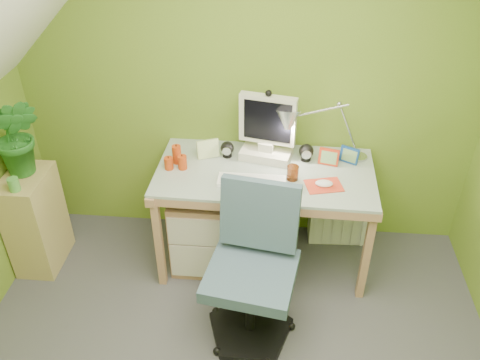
# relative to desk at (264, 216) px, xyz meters

# --- Properties ---
(wall_back) EXTENTS (3.20, 0.01, 2.40)m
(wall_back) POSITION_rel_desk_xyz_m (-0.15, 0.37, 0.81)
(wall_back) COLOR olive
(wall_back) RESTS_ON floor
(desk) EXTENTS (1.46, 0.76, 0.77)m
(desk) POSITION_rel_desk_xyz_m (0.00, 0.00, 0.00)
(desk) COLOR #AE7C5B
(desk) RESTS_ON floor
(monitor) EXTENTS (0.41, 0.29, 0.52)m
(monitor) POSITION_rel_desk_xyz_m (0.00, 0.18, 0.65)
(monitor) COLOR silver
(monitor) RESTS_ON desk
(speaker_left) EXTENTS (0.10, 0.10, 0.11)m
(speaker_left) POSITION_rel_desk_xyz_m (-0.27, 0.16, 0.44)
(speaker_left) COLOR black
(speaker_left) RESTS_ON desk
(speaker_right) EXTENTS (0.11, 0.11, 0.12)m
(speaker_right) POSITION_rel_desk_xyz_m (0.27, 0.16, 0.45)
(speaker_right) COLOR black
(speaker_right) RESTS_ON desk
(keyboard) EXTENTS (0.44, 0.14, 0.02)m
(keyboard) POSITION_rel_desk_xyz_m (-0.08, -0.14, 0.40)
(keyboard) COLOR white
(keyboard) RESTS_ON desk
(mousepad) EXTENTS (0.26, 0.21, 0.01)m
(mousepad) POSITION_rel_desk_xyz_m (0.38, -0.14, 0.39)
(mousepad) COLOR red
(mousepad) RESTS_ON desk
(mouse) EXTENTS (0.12, 0.08, 0.04)m
(mouse) POSITION_rel_desk_xyz_m (0.38, -0.14, 0.41)
(mouse) COLOR white
(mouse) RESTS_ON mousepad
(amber_tumbler) EXTENTS (0.09, 0.09, 0.10)m
(amber_tumbler) POSITION_rel_desk_xyz_m (0.18, -0.08, 0.44)
(amber_tumbler) COLOR #8D3D14
(amber_tumbler) RESTS_ON desk
(candle_cluster) EXTENTS (0.19, 0.17, 0.13)m
(candle_cluster) POSITION_rel_desk_xyz_m (-0.60, 0.01, 0.45)
(candle_cluster) COLOR #C13E10
(candle_cluster) RESTS_ON desk
(photo_frame_red) EXTENTS (0.14, 0.05, 0.12)m
(photo_frame_red) POSITION_rel_desk_xyz_m (0.42, 0.12, 0.44)
(photo_frame_red) COLOR #B62D13
(photo_frame_red) RESTS_ON desk
(photo_frame_blue) EXTENTS (0.12, 0.08, 0.11)m
(photo_frame_blue) POSITION_rel_desk_xyz_m (0.56, 0.16, 0.44)
(photo_frame_blue) COLOR navy
(photo_frame_blue) RESTS_ON desk
(photo_frame_green) EXTENTS (0.15, 0.08, 0.13)m
(photo_frame_green) POSITION_rel_desk_xyz_m (-0.40, 0.14, 0.45)
(photo_frame_green) COLOR beige
(photo_frame_green) RESTS_ON desk
(desk_lamp) EXTENTS (0.64, 0.34, 0.65)m
(desk_lamp) POSITION_rel_desk_xyz_m (0.45, 0.18, 0.71)
(desk_lamp) COLOR #BCBDC1
(desk_lamp) RESTS_ON desk
(side_ledge) EXTENTS (0.28, 0.43, 0.75)m
(side_ledge) POSITION_rel_desk_xyz_m (-1.60, -0.17, -0.01)
(side_ledge) COLOR tan
(side_ledge) RESTS_ON floor
(potted_plant) EXTENTS (0.32, 0.26, 0.56)m
(potted_plant) POSITION_rel_desk_xyz_m (-1.58, -0.12, 0.64)
(potted_plant) COLOR #256923
(potted_plant) RESTS_ON side_ledge
(green_cup) EXTENTS (0.08, 0.08, 0.09)m
(green_cup) POSITION_rel_desk_xyz_m (-1.58, -0.32, 0.40)
(green_cup) COLOR #56A545
(green_cup) RESTS_ON side_ledge
(task_chair) EXTENTS (0.66, 0.66, 1.04)m
(task_chair) POSITION_rel_desk_xyz_m (-0.04, -0.69, 0.13)
(task_chair) COLOR #3C5362
(task_chair) RESTS_ON floor
(radiator) EXTENTS (0.44, 0.19, 0.43)m
(radiator) POSITION_rel_desk_xyz_m (0.56, 0.27, -0.17)
(radiator) COLOR white
(radiator) RESTS_ON floor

